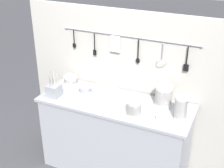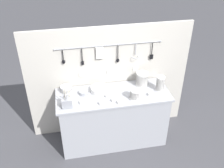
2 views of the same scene
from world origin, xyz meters
name	(u,v)px [view 1 (image 1 of 2)]	position (x,y,z in m)	size (l,w,h in m)	color
ground_plane	(115,167)	(0.00, 0.00, 0.00)	(20.00, 20.00, 0.00)	#424247
counter	(115,136)	(0.00, 0.00, 0.42)	(1.56, 0.59, 0.84)	#9EA0A8
back_wall	(128,88)	(0.00, 0.33, 0.85)	(2.36, 0.11, 1.70)	#BCB7AD
bowl_stack_tall_left	(71,80)	(-0.63, 0.18, 0.89)	(0.15, 0.15, 0.09)	white
bowl_stack_wide_centre	(181,108)	(0.66, -0.03, 0.96)	(0.11, 0.11, 0.22)	white
bowl_stack_nested_right	(164,96)	(0.45, 0.15, 0.95)	(0.17, 0.17, 0.21)	white
bowl_stack_back_corner	(134,108)	(0.26, -0.15, 0.92)	(0.13, 0.13, 0.15)	white
plate_stack	(104,91)	(-0.17, 0.10, 0.88)	(0.25, 0.25, 0.07)	white
steel_mixing_bowl	(85,89)	(-0.40, 0.09, 0.87)	(0.13, 0.13, 0.04)	#93969E
cutlery_caddy	(54,90)	(-0.63, -0.15, 0.91)	(0.13, 0.13, 0.28)	#93969E
cup_edge_far	(109,111)	(0.04, -0.22, 0.86)	(0.05, 0.05, 0.04)	white
cup_back_right	(70,97)	(-0.45, -0.13, 0.86)	(0.05, 0.05, 0.04)	white
cup_back_left	(88,105)	(-0.20, -0.20, 0.86)	(0.05, 0.05, 0.04)	white
cup_mid_row	(159,117)	(0.49, -0.12, 0.86)	(0.05, 0.05, 0.04)	white
cup_centre	(105,101)	(-0.09, -0.06, 0.86)	(0.05, 0.05, 0.04)	white
cup_edge_near	(106,107)	(-0.03, -0.16, 0.86)	(0.05, 0.05, 0.04)	white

